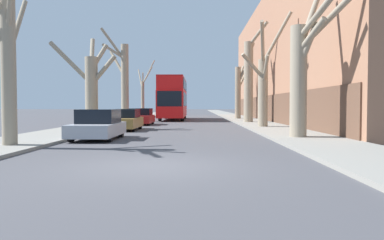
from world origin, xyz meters
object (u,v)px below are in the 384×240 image
(street_tree_right_1, at_px, (264,84))
(parked_car_2, at_px, (141,117))
(street_tree_left_1, at_px, (91,86))
(parked_car_1, at_px, (125,120))
(street_tree_right_2, at_px, (249,78))
(street_tree_left_0, at_px, (3,53))
(double_decker_bus, at_px, (173,97))
(parked_car_0, at_px, (98,125))
(street_tree_right_3, at_px, (239,90))
(street_tree_right_0, at_px, (302,69))
(street_tree_left_2, at_px, (124,79))
(street_tree_left_3, at_px, (143,94))

(street_tree_right_1, relative_size, parked_car_2, 1.94)
(street_tree_left_1, distance_m, parked_car_1, 3.26)
(street_tree_right_2, bearing_deg, street_tree_left_0, -120.63)
(double_decker_bus, relative_size, parked_car_0, 2.97)
(street_tree_right_3, bearing_deg, parked_car_2, -128.32)
(street_tree_left_0, distance_m, street_tree_left_1, 10.78)
(parked_car_2, bearing_deg, street_tree_right_2, 17.51)
(street_tree_right_0, distance_m, parked_car_0, 9.66)
(street_tree_left_2, distance_m, double_decker_bus, 6.92)
(street_tree_right_0, height_order, parked_car_1, street_tree_right_0)
(street_tree_right_3, distance_m, parked_car_2, 15.02)
(street_tree_right_0, height_order, street_tree_right_2, street_tree_right_2)
(street_tree_right_1, bearing_deg, parked_car_1, -167.92)
(street_tree_right_1, height_order, parked_car_2, street_tree_right_1)
(street_tree_left_2, relative_size, parked_car_2, 2.21)
(street_tree_right_2, distance_m, double_decker_bus, 10.70)
(street_tree_right_0, height_order, street_tree_right_1, street_tree_right_1)
(street_tree_left_2, xyz_separation_m, parked_car_1, (2.48, -12.11, -3.44))
(street_tree_left_0, distance_m, parked_car_1, 10.80)
(street_tree_right_1, xyz_separation_m, street_tree_right_3, (0.09, 16.13, 0.25))
(street_tree_right_1, bearing_deg, street_tree_right_0, -88.32)
(double_decker_bus, bearing_deg, street_tree_right_1, -64.98)
(parked_car_0, bearing_deg, street_tree_right_0, -0.15)
(street_tree_left_1, bearing_deg, double_decker_bus, 75.40)
(street_tree_left_2, bearing_deg, double_decker_bus, 48.82)
(street_tree_left_2, bearing_deg, parked_car_0, -82.42)
(street_tree_left_1, bearing_deg, parked_car_0, -71.77)
(street_tree_left_0, distance_m, street_tree_right_3, 30.50)
(double_decker_bus, bearing_deg, street_tree_left_3, 125.29)
(parked_car_1, bearing_deg, street_tree_right_2, 45.75)
(parked_car_2, bearing_deg, street_tree_right_1, -26.52)
(street_tree_right_0, distance_m, street_tree_right_3, 24.60)
(street_tree_left_1, xyz_separation_m, street_tree_right_0, (11.67, -7.16, 0.38))
(street_tree_right_1, bearing_deg, street_tree_right_3, 89.67)
(parked_car_0, bearing_deg, street_tree_right_2, 60.14)
(parked_car_2, bearing_deg, street_tree_right_0, -54.37)
(street_tree_right_0, bearing_deg, street_tree_right_1, 91.68)
(street_tree_left_1, bearing_deg, parked_car_1, -14.93)
(street_tree_left_0, relative_size, street_tree_left_3, 1.03)
(street_tree_right_0, relative_size, street_tree_right_3, 1.10)
(parked_car_0, relative_size, parked_car_2, 0.99)
(street_tree_left_0, relative_size, street_tree_right_0, 1.02)
(street_tree_left_2, relative_size, parked_car_0, 2.24)
(parked_car_1, xyz_separation_m, parked_car_2, (-0.00, 6.47, -0.00))
(street_tree_right_0, bearing_deg, street_tree_right_3, 90.36)
(street_tree_left_1, xyz_separation_m, parked_car_0, (2.35, -7.14, -2.16))
(street_tree_right_1, bearing_deg, parked_car_2, 153.48)
(street_tree_left_0, bearing_deg, street_tree_left_1, 89.56)
(street_tree_left_2, relative_size, street_tree_right_1, 1.14)
(street_tree_right_2, bearing_deg, street_tree_right_0, -89.20)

